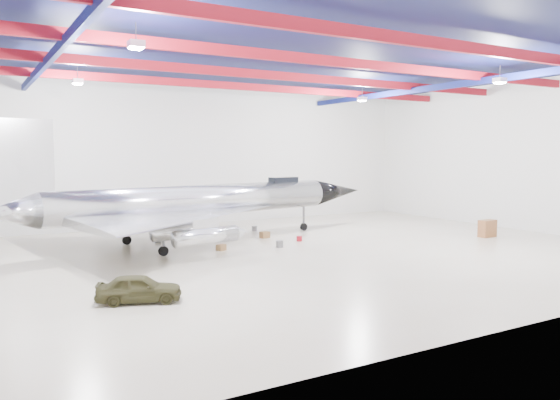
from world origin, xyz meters
TOP-DOWN VIEW (x-y plane):
  - floor at (0.00, 0.00)m, footprint 40.00×40.00m
  - wall_back at (0.00, 15.00)m, footprint 40.00×0.00m
  - wall_right at (20.00, 0.00)m, footprint 0.00×30.00m
  - ceiling at (0.00, 0.00)m, footprint 40.00×40.00m
  - ceiling_structure at (0.00, 0.00)m, footprint 39.50×29.50m
  - jet_aircraft at (-2.88, 5.97)m, footprint 27.26×17.97m
  - jeep at (-10.04, -5.77)m, footprint 3.46×2.33m
  - desk at (15.00, -1.45)m, footprint 1.31×0.71m
  - crate_ply at (-2.79, 2.89)m, footprint 0.62×0.56m
  - toolbox_red at (-0.05, 8.67)m, footprint 0.52×0.47m
  - engine_drum at (0.72, 2.10)m, footprint 0.58×0.58m
  - crate_small at (-5.18, 7.46)m, footprint 0.39×0.33m
  - tool_chest at (2.97, 3.45)m, footprint 0.43×0.43m
  - oil_barrel at (1.68, 5.79)m, footprint 0.66×0.55m
  - spares_box at (2.62, 9.15)m, footprint 0.46×0.46m

SIDE VIEW (x-z plane):
  - floor at x=0.00m, z-range 0.00..0.00m
  - crate_small at x=-5.18m, z-range 0.00..0.24m
  - toolbox_red at x=-0.05m, z-range 0.00..0.30m
  - tool_chest at x=2.97m, z-range 0.00..0.33m
  - crate_ply at x=-2.79m, z-range 0.00..0.35m
  - spares_box at x=2.62m, z-range 0.00..0.36m
  - engine_drum at x=0.72m, z-range 0.00..0.40m
  - oil_barrel at x=1.68m, z-range 0.00..0.42m
  - jeep at x=-10.04m, z-range 0.00..1.10m
  - desk at x=15.00m, z-range 0.00..1.17m
  - jet_aircraft at x=-2.88m, z-range -1.28..6.18m
  - wall_back at x=0.00m, z-range -14.50..25.50m
  - wall_right at x=20.00m, z-range -9.50..20.50m
  - ceiling_structure at x=0.00m, z-range 9.79..10.86m
  - ceiling at x=0.00m, z-range 11.00..11.00m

